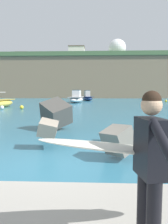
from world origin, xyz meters
TOP-DOWN VIEW (x-y plane):
  - ground_plane at (0.00, 0.00)m, footprint 400.00×400.00m
  - breakwater_jetty at (2.76, 1.93)m, footprint 30.69×8.43m
  - surfer_with_board at (1.68, -3.62)m, footprint 2.12×1.31m
  - boat_near_left at (-0.28, 41.68)m, footprint 3.09×5.60m
  - boat_mid_left at (-10.46, 21.03)m, footprint 2.17×5.48m
  - boat_far_left at (-1.97, 32.75)m, footprint 2.78×5.58m
  - mooring_buoy_inner at (14.35, 35.24)m, footprint 0.44×0.44m
  - mooring_buoy_middle at (-8.95, 17.84)m, footprint 0.44×0.44m
  - mooring_buoy_outer at (-6.92, 18.34)m, footprint 0.44×0.44m
  - headland_bluff at (-8.10, 78.94)m, footprint 82.11×44.84m
  - radar_dome at (10.09, 82.66)m, footprint 6.79×6.79m
  - station_building_west at (-26.53, 81.51)m, footprint 4.86×6.43m
  - station_building_central at (-5.86, 84.96)m, footprint 6.39×7.79m

SIDE VIEW (x-z plane):
  - ground_plane at x=0.00m, z-range 0.00..0.00m
  - mooring_buoy_inner at x=14.35m, z-range 0.00..0.44m
  - mooring_buoy_middle at x=-8.95m, z-range 0.00..0.44m
  - mooring_buoy_outer at x=-6.92m, z-range 0.00..0.44m
  - boat_mid_left at x=-10.46m, z-range -3.14..4.27m
  - boat_near_left at x=-0.28m, z-range -0.42..1.78m
  - boat_far_left at x=-1.97m, z-range -0.40..1.85m
  - breakwater_jetty at x=2.76m, z-range -0.38..2.68m
  - surfer_with_board at x=1.68m, z-range 0.39..2.16m
  - headland_bluff at x=-8.10m, z-range 0.02..13.15m
  - station_building_west at x=-26.53m, z-range 13.14..17.08m
  - station_building_central at x=-5.86m, z-range 13.14..19.72m
  - radar_dome at x=10.09m, z-range 13.67..22.76m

